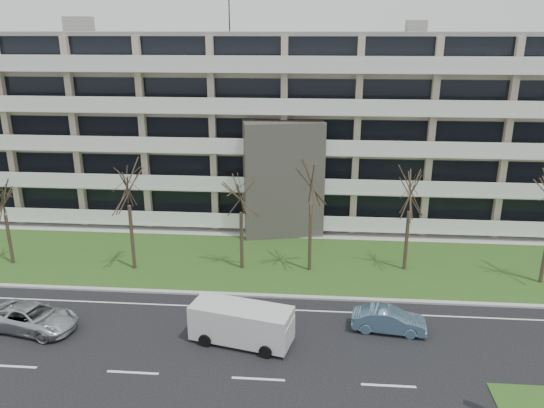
{
  "coord_description": "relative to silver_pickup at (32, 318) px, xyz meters",
  "views": [
    {
      "loc": [
        2.33,
        -20.74,
        15.54
      ],
      "look_at": [
        -0.17,
        10.0,
        5.3
      ],
      "focal_mm": 35.0,
      "sensor_mm": 36.0,
      "label": 1
    }
  ],
  "objects": [
    {
      "name": "sidewalk",
      "position": [
        12.63,
        15.18,
        -0.66
      ],
      "size": [
        90.0,
        2.0,
        0.08
      ],
      "primitive_type": "cube",
      "color": "#B2B2AD",
      "rests_on": "ground"
    },
    {
      "name": "tree_1",
      "position": [
        -5.72,
        8.03,
        4.26
      ],
      "size": [
        3.19,
        3.19,
        6.38
      ],
      "color": "#382B21",
      "rests_on": "ground"
    },
    {
      "name": "tree_2",
      "position": [
        2.98,
        7.89,
        5.61
      ],
      "size": [
        4.05,
        4.05,
        8.1
      ],
      "color": "#382B21",
      "rests_on": "ground"
    },
    {
      "name": "curb",
      "position": [
        12.63,
        4.68,
        -0.64
      ],
      "size": [
        90.0,
        0.35,
        0.12
      ],
      "primitive_type": "cube",
      "color": "#B2B2AD",
      "rests_on": "ground"
    },
    {
      "name": "grass_verge",
      "position": [
        12.63,
        9.68,
        -0.67
      ],
      "size": [
        90.0,
        10.0,
        0.06
      ],
      "primitive_type": "cube",
      "color": "#314B19",
      "rests_on": "ground"
    },
    {
      "name": "tree_5",
      "position": [
        21.24,
        9.22,
        5.1
      ],
      "size": [
        3.73,
        3.73,
        7.45
      ],
      "color": "#382B21",
      "rests_on": "ground"
    },
    {
      "name": "blue_sedan",
      "position": [
        19.2,
        1.4,
        -0.05
      ],
      "size": [
        4.08,
        1.83,
        1.3
      ],
      "primitive_type": "imported",
      "rotation": [
        0.0,
        0.0,
        1.45
      ],
      "color": "#6790B3",
      "rests_on": "ground"
    },
    {
      "name": "white_van",
      "position": [
        11.51,
        -0.3,
        0.52
      ],
      "size": [
        5.52,
        3.08,
        2.02
      ],
      "rotation": [
        0.0,
        0.0,
        -0.23
      ],
      "color": "silver",
      "rests_on": "ground"
    },
    {
      "name": "tree_3",
      "position": [
        10.26,
        8.52,
        4.91
      ],
      "size": [
        3.6,
        3.6,
        7.21
      ],
      "color": "#382B21",
      "rests_on": "ground"
    },
    {
      "name": "lane_edge_line",
      "position": [
        12.63,
        3.18,
        -0.69
      ],
      "size": [
        90.0,
        0.12,
        0.01
      ],
      "primitive_type": "cube",
      "color": "white",
      "rests_on": "ground"
    },
    {
      "name": "apartment_building",
      "position": [
        12.62,
        22.0,
        6.92
      ],
      "size": [
        60.5,
        15.1,
        18.75
      ],
      "color": "#BFAC95",
      "rests_on": "ground"
    },
    {
      "name": "silver_pickup",
      "position": [
        0.0,
        0.0,
        0.0
      ],
      "size": [
        5.38,
        3.28,
        1.39
      ],
      "primitive_type": "imported",
      "rotation": [
        0.0,
        0.0,
        1.37
      ],
      "color": "#B7BABF",
      "rests_on": "ground"
    },
    {
      "name": "ground",
      "position": [
        12.63,
        -3.32,
        -0.7
      ],
      "size": [
        160.0,
        160.0,
        0.0
      ],
      "primitive_type": "plane",
      "color": "black",
      "rests_on": "ground"
    },
    {
      "name": "tree_4",
      "position": [
        14.83,
        8.57,
        5.93
      ],
      "size": [
        4.26,
        4.26,
        8.52
      ],
      "color": "#382B21",
      "rests_on": "ground"
    }
  ]
}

